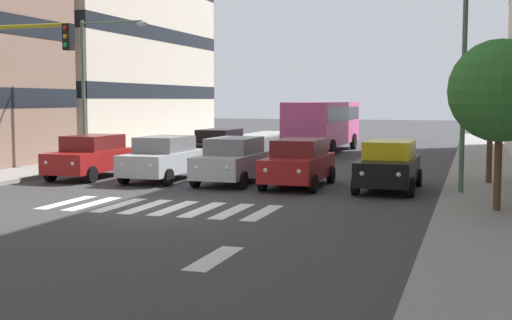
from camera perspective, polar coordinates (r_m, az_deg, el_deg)
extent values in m
plane|color=#38383A|center=(20.15, -8.03, -3.94)|extent=(180.00, 180.00, 0.00)
cube|color=gray|center=(18.16, 19.15, -4.93)|extent=(2.92, 90.00, 0.15)
cube|color=black|center=(47.56, -14.20, 5.55)|extent=(11.74, 18.18, 0.90)
cube|color=black|center=(47.74, -14.30, 9.95)|extent=(11.74, 18.18, 0.90)
cube|color=silver|center=(19.00, 0.57, -4.43)|extent=(0.45, 2.80, 0.01)
cube|color=silver|center=(19.28, -1.99, -4.29)|extent=(0.45, 2.80, 0.01)
cube|color=silver|center=(19.60, -4.47, -4.15)|extent=(0.45, 2.80, 0.01)
cube|color=silver|center=(19.96, -6.87, -4.01)|extent=(0.45, 2.80, 0.01)
cube|color=silver|center=(20.35, -9.17, -3.86)|extent=(0.45, 2.80, 0.01)
cube|color=silver|center=(20.77, -11.39, -3.71)|extent=(0.45, 2.80, 0.01)
cube|color=silver|center=(21.22, -13.51, -3.57)|extent=(0.45, 2.80, 0.01)
cube|color=silver|center=(21.70, -15.55, -3.43)|extent=(0.45, 2.80, 0.01)
cube|color=silver|center=(13.67, -3.48, -8.19)|extent=(0.50, 2.20, 0.01)
cube|color=black|center=(24.00, 11.04, -0.81)|extent=(1.80, 4.40, 0.80)
cube|color=yellow|center=(24.14, 11.13, 0.89)|extent=(1.58, 2.46, 0.60)
cylinder|color=black|center=(22.52, 12.86, -2.25)|extent=(0.22, 0.64, 0.64)
cylinder|color=black|center=(22.74, 8.33, -2.11)|extent=(0.22, 0.64, 0.64)
cylinder|color=black|center=(25.39, 13.44, -1.45)|extent=(0.22, 0.64, 0.64)
cylinder|color=black|center=(25.59, 9.42, -1.33)|extent=(0.22, 0.64, 0.64)
sphere|color=white|center=(21.80, 11.87, -1.20)|extent=(0.18, 0.18, 0.18)
sphere|color=white|center=(21.95, 8.88, -1.11)|extent=(0.18, 0.18, 0.18)
cube|color=maroon|center=(24.57, 3.57, -0.59)|extent=(1.80, 4.40, 0.80)
cube|color=maroon|center=(24.70, 3.70, 1.06)|extent=(1.58, 2.46, 0.60)
cylinder|color=black|center=(23.00, 4.84, -1.99)|extent=(0.22, 0.64, 0.64)
cylinder|color=black|center=(23.46, 0.56, -1.83)|extent=(0.22, 0.64, 0.64)
cylinder|color=black|center=(25.81, 6.30, -1.23)|extent=(0.22, 0.64, 0.64)
cylinder|color=black|center=(26.23, 2.45, -1.11)|extent=(0.22, 0.64, 0.64)
sphere|color=white|center=(22.34, 3.64, -0.95)|extent=(0.18, 0.18, 0.18)
sphere|color=white|center=(22.65, 0.81, -0.86)|extent=(0.18, 0.18, 0.18)
cube|color=#B2B7BC|center=(25.50, -1.96, -0.38)|extent=(1.80, 4.40, 0.80)
cube|color=slate|center=(25.63, -1.81, 1.22)|extent=(1.58, 2.46, 0.60)
cylinder|color=black|center=(23.88, -1.11, -1.71)|extent=(0.22, 0.64, 0.64)
cylinder|color=black|center=(24.52, -5.09, -1.55)|extent=(0.22, 0.64, 0.64)
cylinder|color=black|center=(26.63, 0.92, -1.01)|extent=(0.22, 0.64, 0.64)
cylinder|color=black|center=(27.20, -2.70, -0.89)|extent=(0.22, 0.64, 0.64)
sphere|color=white|center=(23.28, -2.43, -0.70)|extent=(0.18, 0.18, 0.18)
sphere|color=white|center=(23.71, -5.04, -0.62)|extent=(0.18, 0.18, 0.18)
cube|color=#B2B7BC|center=(26.64, -7.81, -0.19)|extent=(1.80, 4.40, 0.80)
cube|color=slate|center=(26.77, -7.64, 1.34)|extent=(1.58, 2.46, 0.60)
cylinder|color=black|center=(24.99, -7.38, -1.45)|extent=(0.22, 0.64, 0.64)
cylinder|color=black|center=(25.81, -11.00, -1.30)|extent=(0.22, 0.64, 0.64)
cylinder|color=black|center=(27.63, -4.81, -0.81)|extent=(0.22, 0.64, 0.64)
cylinder|color=black|center=(28.37, -8.17, -0.69)|extent=(0.22, 0.64, 0.64)
sphere|color=white|center=(24.46, -8.78, -0.48)|extent=(0.18, 0.18, 0.18)
sphere|color=white|center=(25.00, -11.14, -0.40)|extent=(0.18, 0.18, 0.18)
cube|color=maroon|center=(28.08, -13.66, -0.02)|extent=(1.80, 4.40, 0.80)
cube|color=maroon|center=(28.20, -13.47, 1.43)|extent=(1.58, 2.46, 0.60)
cylinder|color=black|center=(26.42, -13.62, -1.20)|extent=(0.22, 0.64, 0.64)
cylinder|color=black|center=(27.40, -16.83, -1.06)|extent=(0.22, 0.64, 0.64)
cylinder|color=black|center=(28.92, -10.62, -0.61)|extent=(0.22, 0.64, 0.64)
cylinder|color=black|center=(29.82, -13.66, -0.50)|extent=(0.22, 0.64, 0.64)
sphere|color=white|center=(25.96, -15.06, -0.28)|extent=(0.18, 0.18, 0.18)
sphere|color=white|center=(26.60, -17.14, -0.20)|extent=(0.18, 0.18, 0.18)
cube|color=black|center=(32.93, -3.19, 0.85)|extent=(1.80, 4.40, 0.80)
cube|color=black|center=(33.07, -3.07, 2.08)|extent=(1.58, 2.46, 0.60)
cylinder|color=black|center=(31.29, -2.60, -0.11)|extent=(0.22, 0.64, 0.64)
cylinder|color=black|center=(31.97, -5.63, -0.02)|extent=(0.22, 0.64, 0.64)
cylinder|color=black|center=(34.02, -0.89, 0.31)|extent=(0.22, 0.64, 0.64)
cylinder|color=black|center=(34.64, -3.71, 0.39)|extent=(0.22, 0.64, 0.64)
sphere|color=white|center=(30.72, -3.63, 0.69)|extent=(0.18, 0.18, 0.18)
sphere|color=white|center=(31.16, -5.60, 0.74)|extent=(0.18, 0.18, 0.18)
cube|color=#DB5193|center=(40.86, 5.71, 3.09)|extent=(2.50, 10.50, 2.50)
cube|color=black|center=(40.85, 5.71, 3.86)|extent=(2.52, 9.87, 0.80)
cylinder|color=black|center=(37.08, 6.38, 0.95)|extent=(0.28, 1.00, 1.00)
cylinder|color=black|center=(37.66, 2.65, 1.04)|extent=(0.28, 1.00, 1.00)
cylinder|color=black|center=(43.77, 8.16, 1.56)|extent=(0.28, 1.00, 1.00)
cylinder|color=black|center=(44.26, 4.97, 1.63)|extent=(0.28, 1.00, 1.00)
cube|color=black|center=(20.71, -15.44, 9.90)|extent=(0.24, 0.28, 0.76)
sphere|color=red|center=(20.61, -15.69, 10.59)|extent=(0.14, 0.14, 0.14)
sphere|color=orange|center=(20.59, -15.67, 9.93)|extent=(0.14, 0.14, 0.14)
sphere|color=green|center=(20.57, -15.66, 9.26)|extent=(0.14, 0.14, 0.14)
cylinder|color=#4C6B56|center=(22.91, 17.00, 6.48)|extent=(0.16, 0.16, 7.29)
cylinder|color=#4C6B56|center=(32.12, -14.25, 5.45)|extent=(0.16, 0.16, 6.58)
cylinder|color=#4C6B56|center=(31.53, -12.00, 11.22)|extent=(3.03, 0.10, 0.10)
ellipsoid|color=#B7BCC1|center=(30.80, -9.50, 11.22)|extent=(0.56, 0.28, 0.20)
cylinder|color=#513823|center=(19.47, 19.60, -0.49)|extent=(0.20, 0.20, 2.41)
sphere|color=#2D6B28|center=(19.39, 19.78, 5.50)|extent=(2.76, 2.76, 2.76)
cylinder|color=#513823|center=(25.88, 18.98, 1.37)|extent=(0.20, 0.20, 2.89)
sphere|color=#2D6B28|center=(25.84, 19.12, 6.10)|extent=(2.30, 2.30, 2.30)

